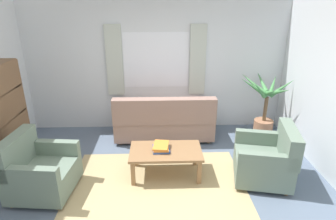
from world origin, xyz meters
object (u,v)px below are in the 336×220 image
at_px(potted_plant, 264,109).
at_px(armchair_left, 39,171).
at_px(couch, 164,121).
at_px(book_stack_on_table, 161,147).
at_px(coffee_table, 166,153).
at_px(armchair_right, 267,159).
at_px(bookshelf, 6,117).

bearing_deg(potted_plant, armchair_left, -156.00).
height_order(couch, book_stack_on_table, couch).
height_order(coffee_table, book_stack_on_table, book_stack_on_table).
relative_size(couch, armchair_right, 1.91).
bearing_deg(potted_plant, coffee_table, -146.45).
bearing_deg(coffee_table, potted_plant, 33.55).
height_order(armchair_left, book_stack_on_table, armchair_left).
height_order(armchair_right, coffee_table, armchair_right).
relative_size(book_stack_on_table, potted_plant, 0.28).
height_order(armchair_left, potted_plant, potted_plant).
height_order(couch, potted_plant, potted_plant).
distance_m(armchair_left, armchair_right, 3.32).
xyz_separation_m(armchair_right, bookshelf, (-4.00, 0.53, 0.53)).
relative_size(armchair_right, book_stack_on_table, 2.82).
height_order(couch, bookshelf, bookshelf).
distance_m(armchair_right, coffee_table, 1.53).
xyz_separation_m(potted_plant, bookshelf, (-4.46, -0.96, 0.30)).
bearing_deg(couch, armchair_left, 42.17).
xyz_separation_m(coffee_table, potted_plant, (1.98, 1.31, 0.20)).
bearing_deg(potted_plant, armchair_right, -107.09).
bearing_deg(armchair_left, couch, -42.17).
bearing_deg(armchair_left, bookshelf, 49.44).
bearing_deg(book_stack_on_table, armchair_right, -7.02).
distance_m(couch, armchair_right, 2.09).
xyz_separation_m(armchair_left, coffee_table, (1.80, 0.37, 0.03)).
bearing_deg(armchair_right, book_stack_on_table, -84.96).
distance_m(armchair_right, bookshelf, 4.07).
xyz_separation_m(armchair_right, potted_plant, (0.46, 1.49, 0.23)).
relative_size(couch, coffee_table, 1.73).
height_order(armchair_right, book_stack_on_table, armchair_right).
distance_m(armchair_left, book_stack_on_table, 1.77).
relative_size(armchair_right, coffee_table, 0.90).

